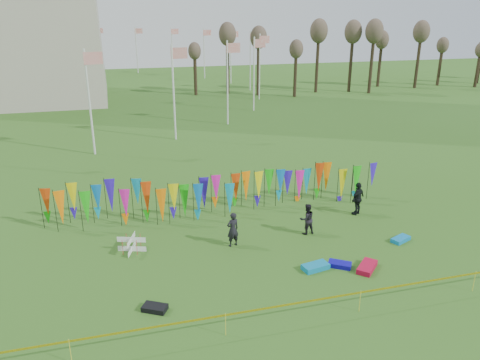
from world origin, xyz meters
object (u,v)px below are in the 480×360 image
object	(u,v)px
kite_bag_turquoise	(316,267)
kite_bag_teal	(401,239)
person_mid	(307,219)
box_kite	(132,244)
person_right	(358,199)
kite_bag_black	(155,308)
kite_bag_blue	(340,265)
kite_bag_red	(367,267)
person_left	(233,229)

from	to	relation	value
kite_bag_turquoise	kite_bag_teal	xyz separation A→B (m)	(5.09, 1.34, -0.02)
person_mid	box_kite	bearing A→B (deg)	-8.04
person_mid	person_right	distance (m)	3.92
box_kite	kite_bag_black	distance (m)	4.93
person_mid	kite_bag_blue	world-z (taller)	person_mid
box_kite	kite_bag_blue	world-z (taller)	box_kite
person_mid	kite_bag_blue	bearing A→B (deg)	86.99
kite_bag_turquoise	kite_bag_red	size ratio (longest dim) A/B	0.91
person_right	kite_bag_blue	xyz separation A→B (m)	(-3.49, -4.89, -0.83)
kite_bag_black	kite_bag_turquoise	bearing A→B (deg)	9.30
person_mid	kite_bag_red	size ratio (longest dim) A/B	1.25
person_mid	kite_bag_red	xyz separation A→B (m)	(1.17, -3.94, -0.68)
kite_bag_teal	person_mid	bearing A→B (deg)	154.20
person_mid	kite_bag_teal	size ratio (longest dim) A/B	1.58
person_mid	kite_bag_turquoise	distance (m)	3.53
kite_bag_blue	kite_bag_black	bearing A→B (deg)	-172.54
box_kite	person_mid	xyz separation A→B (m)	(8.56, -0.41, 0.42)
person_mid	kite_bag_teal	xyz separation A→B (m)	(4.11, -1.99, -0.70)
person_mid	kite_bag_black	size ratio (longest dim) A/B	1.78
box_kite	kite_bag_teal	size ratio (longest dim) A/B	0.75
person_left	kite_bag_red	distance (m)	6.29
kite_bag_blue	kite_bag_black	world-z (taller)	kite_bag_black
person_mid	kite_bag_blue	size ratio (longest dim) A/B	1.64
box_kite	kite_bag_red	bearing A→B (deg)	-24.12
box_kite	kite_bag_black	bearing A→B (deg)	-83.49
kite_bag_red	person_right	bearing A→B (deg)	65.63
box_kite	person_right	bearing A→B (deg)	5.02
box_kite	kite_bag_red	distance (m)	10.66
kite_bag_red	person_left	bearing A→B (deg)	144.05
person_left	person_mid	size ratio (longest dim) A/B	1.07
box_kite	kite_bag_red	size ratio (longest dim) A/B	0.60
kite_bag_blue	kite_bag_black	xyz separation A→B (m)	(-8.14, -1.06, 0.00)
kite_bag_red	kite_bag_turquoise	bearing A→B (deg)	163.93
kite_bag_teal	person_left	bearing A→B (deg)	167.91
person_mid	person_right	size ratio (longest dim) A/B	0.86
kite_bag_red	kite_bag_black	size ratio (longest dim) A/B	1.42
kite_bag_turquoise	kite_bag_blue	xyz separation A→B (m)	(1.11, -0.09, -0.01)
person_right	person_left	bearing A→B (deg)	-18.00
person_mid	kite_bag_black	xyz separation A→B (m)	(-8.00, -4.48, -0.70)
person_left	kite_bag_turquoise	distance (m)	4.28
person_left	kite_bag_black	distance (m)	5.93
kite_bag_black	kite_bag_teal	world-z (taller)	kite_bag_black
kite_bag_blue	kite_bag_turquoise	bearing A→B (deg)	175.55
kite_bag_blue	person_mid	bearing A→B (deg)	92.25
person_left	kite_bag_blue	size ratio (longest dim) A/B	1.75
person_right	kite_bag_black	size ratio (longest dim) A/B	2.06
box_kite	person_right	distance (m)	12.24
kite_bag_red	kite_bag_blue	bearing A→B (deg)	152.79
person_right	kite_bag_turquoise	size ratio (longest dim) A/B	1.60
kite_bag_teal	box_kite	bearing A→B (deg)	169.26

